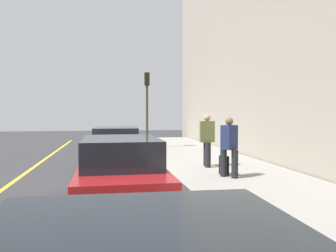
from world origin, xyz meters
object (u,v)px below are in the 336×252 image
at_px(pedestrian_olive_coat, 207,139).
at_px(parked_car_red, 120,171).
at_px(rolling_suitcase, 224,165).
at_px(parked_car_maroon, 117,147).
at_px(traffic_light_pole, 147,97).
at_px(pedestrian_navy_coat, 229,145).

bearing_deg(pedestrian_olive_coat, parked_car_red, 142.12).
xyz_separation_m(parked_car_red, rolling_suitcase, (2.46, -3.24, -0.32)).
relative_size(parked_car_red, parked_car_maroon, 1.05).
height_order(traffic_light_pole, rolling_suitcase, traffic_light_pole).
height_order(parked_car_red, rolling_suitcase, parked_car_red).
relative_size(parked_car_red, pedestrian_navy_coat, 2.61).
xyz_separation_m(parked_car_maroon, traffic_light_pole, (5.48, -1.76, 2.17)).
distance_m(parked_car_red, traffic_light_pole, 11.42).
bearing_deg(parked_car_maroon, parked_car_red, 179.75).
xyz_separation_m(pedestrian_olive_coat, rolling_suitcase, (-1.62, -0.07, -0.70)).
relative_size(pedestrian_navy_coat, traffic_light_pole, 0.43).
relative_size(traffic_light_pole, rolling_suitcase, 4.37).
height_order(pedestrian_olive_coat, traffic_light_pole, traffic_light_pole).
xyz_separation_m(parked_car_maroon, pedestrian_navy_coat, (-3.59, -3.22, 0.34)).
xyz_separation_m(parked_car_red, traffic_light_pole, (11.07, -1.78, 2.17)).
bearing_deg(parked_car_red, pedestrian_olive_coat, -37.88).
bearing_deg(parked_car_maroon, pedestrian_navy_coat, -138.15).
bearing_deg(rolling_suitcase, pedestrian_navy_coat, -179.66).
xyz_separation_m(parked_car_maroon, rolling_suitcase, (-3.13, -3.22, -0.32)).
bearing_deg(traffic_light_pole, rolling_suitcase, -170.40).
distance_m(parked_car_maroon, pedestrian_navy_coat, 4.84).
distance_m(parked_car_maroon, pedestrian_olive_coat, 3.51).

